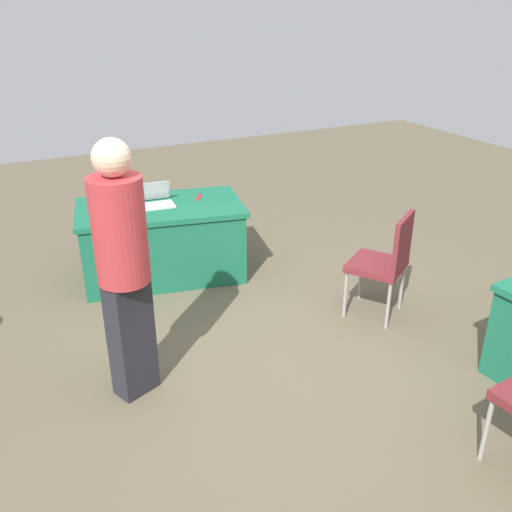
% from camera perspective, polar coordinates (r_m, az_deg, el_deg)
% --- Properties ---
extents(ground_plane, '(14.40, 14.40, 0.00)m').
position_cam_1_polar(ground_plane, '(4.21, 2.40, -11.84)').
color(ground_plane, brown).
extents(table_foreground, '(1.72, 1.18, 0.74)m').
position_cam_1_polar(table_foreground, '(5.52, -9.67, 1.61)').
color(table_foreground, '#196647').
rests_on(table_foreground, ground).
extents(chair_tucked_left, '(0.61, 0.61, 0.95)m').
position_cam_1_polar(chair_tucked_left, '(4.77, 13.25, -0.32)').
color(chair_tucked_left, '#9E9993').
rests_on(chair_tucked_left, ground).
extents(person_presenter, '(0.44, 0.44, 1.80)m').
position_cam_1_polar(person_presenter, '(3.61, -13.61, -0.49)').
color(person_presenter, '#26262D').
rests_on(person_presenter, ground).
extents(laptop_silver, '(0.34, 0.32, 0.21)m').
position_cam_1_polar(laptop_silver, '(5.40, -10.30, 5.63)').
color(laptop_silver, silver).
rests_on(laptop_silver, table_foreground).
extents(yarn_ball, '(0.11, 0.11, 0.11)m').
position_cam_1_polar(yarn_ball, '(5.31, -14.03, 5.13)').
color(yarn_ball, '#3F5999').
rests_on(yarn_ball, table_foreground).
extents(scissors_red, '(0.11, 0.18, 0.01)m').
position_cam_1_polar(scissors_red, '(5.55, -5.94, 6.07)').
color(scissors_red, red).
rests_on(scissors_red, table_foreground).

